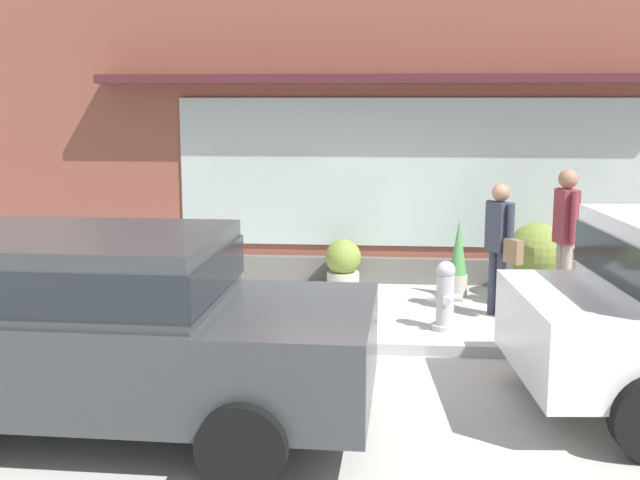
# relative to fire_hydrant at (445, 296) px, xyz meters

# --- Properties ---
(ground_plane) EXTENTS (60.00, 60.00, 0.00)m
(ground_plane) POSITION_rel_fire_hydrant_xyz_m (-0.69, -0.68, -0.38)
(ground_plane) COLOR #B2AFA8
(curb_strip) EXTENTS (14.00, 0.24, 0.12)m
(curb_strip) POSITION_rel_fire_hydrant_xyz_m (-0.69, -0.88, -0.32)
(curb_strip) COLOR #B2B2AD
(curb_strip) RESTS_ON ground_plane
(storefront) EXTENTS (14.00, 0.81, 5.10)m
(storefront) POSITION_rel_fire_hydrant_xyz_m (-0.68, 2.50, 2.11)
(storefront) COLOR brown
(storefront) RESTS_ON ground_plane
(fire_hydrant) EXTENTS (0.38, 0.34, 0.78)m
(fire_hydrant) POSITION_rel_fire_hydrant_xyz_m (0.00, 0.00, 0.00)
(fire_hydrant) COLOR #B2B2B7
(fire_hydrant) RESTS_ON ground_plane
(pedestrian_with_handbag) EXTENTS (0.40, 0.59, 1.59)m
(pedestrian_with_handbag) POSITION_rel_fire_hydrant_xyz_m (0.67, 0.63, 0.53)
(pedestrian_with_handbag) COLOR #333847
(pedestrian_with_handbag) RESTS_ON ground_plane
(pedestrian_passerby) EXTENTS (0.27, 0.46, 1.75)m
(pedestrian_passerby) POSITION_rel_fire_hydrant_xyz_m (1.46, 0.83, 0.65)
(pedestrian_passerby) COLOR #9E9384
(pedestrian_passerby) RESTS_ON ground_plane
(parked_car_dark_gray) EXTENTS (4.28, 2.08, 1.55)m
(parked_car_dark_gray) POSITION_rel_fire_hydrant_xyz_m (-2.95, -2.97, 0.50)
(parked_car_dark_gray) COLOR #383A3D
(parked_car_dark_gray) RESTS_ON ground_plane
(potted_plant_corner_tall) EXTENTS (0.49, 0.49, 0.68)m
(potted_plant_corner_tall) POSITION_rel_fire_hydrant_xyz_m (-1.26, 1.91, -0.04)
(potted_plant_corner_tall) COLOR #B7B2A3
(potted_plant_corner_tall) RESTS_ON ground_plane
(potted_plant_window_center) EXTENTS (0.26, 0.26, 1.02)m
(potted_plant_window_center) POSITION_rel_fire_hydrant_xyz_m (0.27, 1.59, 0.11)
(potted_plant_window_center) COLOR #B7B2A3
(potted_plant_window_center) RESTS_ON ground_plane
(potted_plant_window_left) EXTENTS (0.74, 0.74, 0.99)m
(potted_plant_window_left) POSITION_rel_fire_hydrant_xyz_m (1.27, 1.57, 0.17)
(potted_plant_window_left) COLOR #B7B2A3
(potted_plant_window_left) RESTS_ON ground_plane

